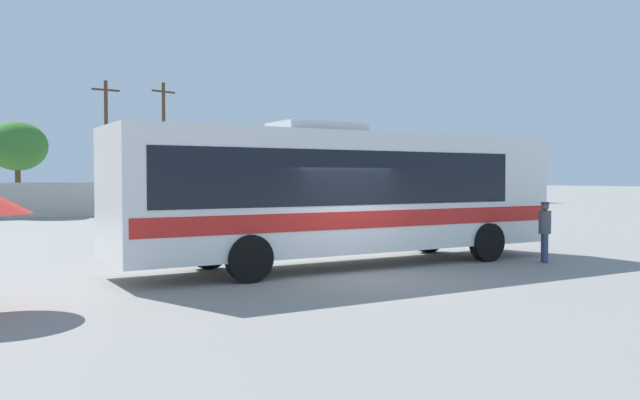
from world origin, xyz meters
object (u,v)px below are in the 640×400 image
(coach_bus_white_red, at_px, (343,191))
(roadside_tree_midright, at_px, (17,146))
(utility_pole_far, at_px, (164,144))
(attendant_by_bus_door, at_px, (545,228))
(utility_pole_near, at_px, (106,144))

(coach_bus_white_red, relative_size, roadside_tree_midright, 2.17)
(roadside_tree_midright, bearing_deg, utility_pole_far, 7.43)
(coach_bus_white_red, height_order, attendant_by_bus_door, coach_bus_white_red)
(utility_pole_near, distance_m, utility_pole_far, 3.88)
(coach_bus_white_red, bearing_deg, attendant_by_bus_door, -24.96)
(roadside_tree_midright, bearing_deg, coach_bus_white_red, -81.64)
(attendant_by_bus_door, xyz_separation_m, utility_pole_far, (0.16, 31.89, 3.62))
(coach_bus_white_red, distance_m, roadside_tree_midright, 28.76)
(attendant_by_bus_door, xyz_separation_m, utility_pole_near, (-3.71, 31.73, 3.53))
(attendant_by_bus_door, relative_size, utility_pole_far, 0.19)
(coach_bus_white_red, xyz_separation_m, utility_pole_far, (5.10, 29.59, 2.61))
(attendant_by_bus_door, height_order, utility_pole_far, utility_pole_far)
(attendant_by_bus_door, height_order, utility_pole_near, utility_pole_near)
(attendant_by_bus_door, bearing_deg, coach_bus_white_red, 155.04)
(utility_pole_near, bearing_deg, coach_bus_white_red, -92.39)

